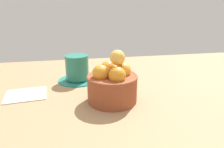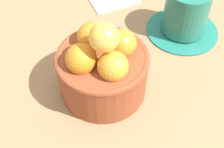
# 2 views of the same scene
# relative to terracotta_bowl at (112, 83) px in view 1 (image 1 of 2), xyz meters

# --- Properties ---
(ground_plane) EXTENTS (1.55, 0.95, 0.05)m
(ground_plane) POSITION_rel_terracotta_bowl_xyz_m (0.00, -0.00, -0.08)
(ground_plane) COLOR #997551
(terracotta_bowl) EXTENTS (0.14, 0.14, 0.14)m
(terracotta_bowl) POSITION_rel_terracotta_bowl_xyz_m (0.00, 0.00, 0.00)
(terracotta_bowl) COLOR brown
(terracotta_bowl) RESTS_ON ground_plane
(coffee_cup) EXTENTS (0.13, 0.13, 0.09)m
(coffee_cup) POSITION_rel_terracotta_bowl_xyz_m (0.09, -0.18, -0.01)
(coffee_cup) COLOR #207669
(coffee_cup) RESTS_ON ground_plane
(folded_napkin) EXTENTS (0.12, 0.11, 0.01)m
(folded_napkin) POSITION_rel_terracotta_bowl_xyz_m (0.24, -0.08, -0.05)
(folded_napkin) COLOR white
(folded_napkin) RESTS_ON ground_plane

